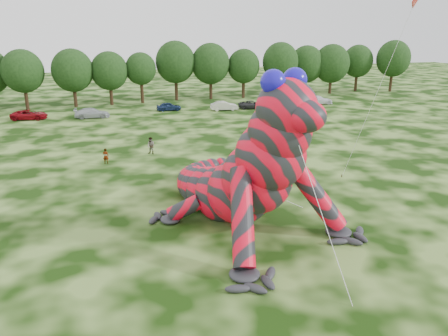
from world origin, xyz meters
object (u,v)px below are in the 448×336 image
car_6 (252,105)px  spectator_0 (106,156)px  tree_13 (280,70)px  tree_8 (110,78)px  tree_15 (331,69)px  tree_7 (73,78)px  car_5 (224,106)px  tree_11 (211,71)px  tree_12 (244,74)px  flying_kite (410,14)px  tree_16 (357,68)px  tree_17 (393,66)px  car_4 (169,106)px  spectator_1 (151,146)px  car_2 (29,115)px  tree_6 (24,80)px  spectator_2 (259,123)px  tree_9 (141,78)px  car_3 (92,113)px  spectator_5 (250,149)px  inflatable_gecko (225,144)px  tree_14 (306,70)px  car_7 (318,100)px

car_6 → spectator_0: bearing=141.8°
tree_13 → tree_8: bearing=-179.7°
tree_15 → tree_7: bearing=-178.9°
tree_13 → car_5: 18.67m
tree_11 → car_6: 13.11m
tree_12 → car_6: bearing=-102.3°
flying_kite → car_6: size_ratio=3.41×
tree_16 → tree_17: size_ratio=0.91×
tree_15 → car_4: size_ratio=2.48×
spectator_1 → tree_16: bearing=76.5°
tree_16 → car_2: size_ratio=1.87×
tree_6 → tree_12: 37.58m
spectator_2 → tree_17: bearing=-142.2°
tree_9 → tree_13: size_ratio=0.86×
car_3 → spectator_5: (15.08, -25.79, 0.08)m
tree_15 → car_5: bearing=-155.9°
car_5 → inflatable_gecko: bearing=169.0°
tree_6 → tree_12: (37.57, 1.05, -0.26)m
tree_14 → spectator_5: tree_14 is taller
tree_6 → tree_13: bearing=0.6°
car_5 → car_6: (4.91, 0.23, -0.09)m
tree_6 → spectator_2: bearing=-38.7°
tree_13 → tree_9: bearing=179.5°
tree_6 → car_2: bearing=-82.5°
tree_12 → tree_13: bearing=-4.9°
car_4 → tree_6: bearing=71.3°
tree_9 → tree_17: 50.89m
tree_16 → car_3: 54.90m
tree_17 → spectator_0: (-58.87, -34.48, -4.37)m
flying_kite → tree_6: 59.14m
tree_17 → flying_kite: bearing=-127.3°
tree_8 → car_7: (34.10, -9.97, -3.73)m
tree_8 → car_4: (8.35, -8.36, -3.81)m
car_7 → spectator_1: 39.28m
tree_12 → inflatable_gecko: bearing=-111.1°
tree_8 → spectator_1: (2.01, -32.63, -3.58)m
car_6 → spectator_2: spectator_2 is taller
tree_7 → spectator_1: size_ratio=5.30×
inflatable_gecko → tree_9: 50.67m
spectator_0 → spectator_2: bearing=-135.7°
tree_14 → spectator_5: 46.55m
tree_9 → spectator_0: 36.23m
tree_11 → tree_13: (13.35, -1.07, 0.03)m
car_6 → tree_15: bearing=-54.5°
car_3 → spectator_2: spectator_2 is taller
tree_14 → spectator_5: (-26.07, -38.37, -3.90)m
tree_9 → car_4: 9.95m
car_3 → car_4: bearing=-73.3°
tree_15 → car_6: 24.17m
car_3 → spectator_1: spectator_1 is taller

